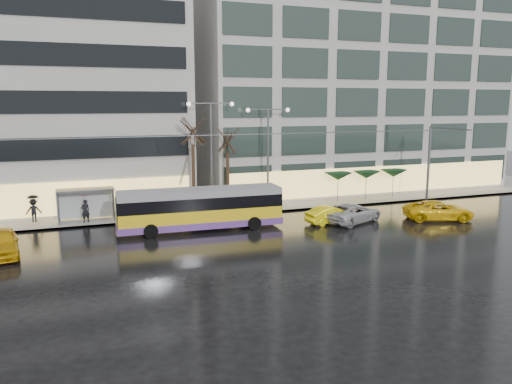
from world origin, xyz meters
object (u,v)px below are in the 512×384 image
street_lamp_near (211,141)px  taxi_a (1,243)px  bus_shelter (81,198)px  trolleybus (200,210)px

street_lamp_near → taxi_a: street_lamp_near is taller
bus_shelter → street_lamp_near: (10.38, 0.11, 4.03)m
trolleybus → bus_shelter: trolleybus is taller
trolleybus → bus_shelter: bearing=147.2°
bus_shelter → street_lamp_near: size_ratio=0.47×
trolleybus → street_lamp_near: bearing=66.8°
street_lamp_near → taxi_a: 17.58m
trolleybus → taxi_a: 12.97m
street_lamp_near → taxi_a: bearing=-153.8°
bus_shelter → street_lamp_near: bearing=0.6°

